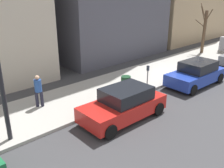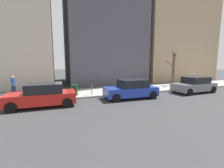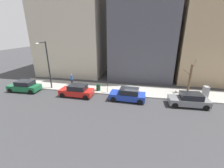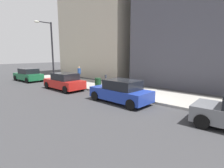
{
  "view_description": "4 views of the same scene",
  "coord_description": "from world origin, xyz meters",
  "px_view_note": "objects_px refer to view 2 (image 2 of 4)",
  "views": [
    {
      "loc": [
        -8.45,
        14.63,
        5.75
      ],
      "look_at": [
        0.61,
        6.23,
        1.02
      ],
      "focal_mm": 40.0,
      "sensor_mm": 36.0,
      "label": 1
    },
    {
      "loc": [
        -11.73,
        6.23,
        2.84
      ],
      "look_at": [
        1.73,
        1.17,
        0.81
      ],
      "focal_mm": 24.0,
      "sensor_mm": 36.0,
      "label": 2
    },
    {
      "loc": [
        -17.63,
        -0.81,
        7.94
      ],
      "look_at": [
        0.28,
        2.81,
        1.45
      ],
      "focal_mm": 24.0,
      "sensor_mm": 36.0,
      "label": 3
    },
    {
      "loc": [
        -9.96,
        -6.46,
        3.14
      ],
      "look_at": [
        -0.49,
        1.92,
        1.01
      ],
      "focal_mm": 28.0,
      "sensor_mm": 36.0,
      "label": 4
    }
  ],
  "objects_px": {
    "parked_car_blue": "(131,89)",
    "office_tower_right": "(0,18)",
    "parking_meter": "(92,85)",
    "utility_box": "(192,80)",
    "pedestrian_near_meter": "(13,85)",
    "office_block_center": "(101,10)",
    "parked_car_grey": "(194,85)",
    "trash_bin": "(74,90)",
    "parked_car_red": "(43,95)",
    "office_tower_left": "(162,40)",
    "bare_tree": "(173,68)"
  },
  "relations": [
    {
      "from": "parked_car_grey",
      "to": "parked_car_red",
      "type": "relative_size",
      "value": 1.01
    },
    {
      "from": "parked_car_blue",
      "to": "office_block_center",
      "type": "relative_size",
      "value": 0.2
    },
    {
      "from": "parked_car_grey",
      "to": "parked_car_blue",
      "type": "bearing_deg",
      "value": 87.41
    },
    {
      "from": "parked_car_grey",
      "to": "parking_meter",
      "type": "distance_m",
      "value": 9.82
    },
    {
      "from": "parked_car_blue",
      "to": "trash_bin",
      "type": "relative_size",
      "value": 4.74
    },
    {
      "from": "parked_car_grey",
      "to": "office_tower_left",
      "type": "distance_m",
      "value": 15.71
    },
    {
      "from": "parked_car_grey",
      "to": "trash_bin",
      "type": "xyz_separation_m",
      "value": [
        2.08,
        11.08,
        -0.14
      ]
    },
    {
      "from": "trash_bin",
      "to": "pedestrian_near_meter",
      "type": "height_order",
      "value": "pedestrian_near_meter"
    },
    {
      "from": "office_block_center",
      "to": "office_tower_right",
      "type": "bearing_deg",
      "value": 86.66
    },
    {
      "from": "pedestrian_near_meter",
      "to": "office_block_center",
      "type": "height_order",
      "value": "office_block_center"
    },
    {
      "from": "trash_bin",
      "to": "parked_car_red",
      "type": "bearing_deg",
      "value": 132.46
    },
    {
      "from": "parked_car_red",
      "to": "office_tower_left",
      "type": "height_order",
      "value": "office_tower_left"
    },
    {
      "from": "parked_car_grey",
      "to": "office_tower_left",
      "type": "height_order",
      "value": "office_tower_left"
    },
    {
      "from": "parking_meter",
      "to": "office_tower_right",
      "type": "xyz_separation_m",
      "value": [
        10.97,
        8.88,
        7.43
      ]
    },
    {
      "from": "parked_car_grey",
      "to": "parked_car_blue",
      "type": "distance_m",
      "value": 6.8
    },
    {
      "from": "bare_tree",
      "to": "office_block_center",
      "type": "height_order",
      "value": "office_block_center"
    },
    {
      "from": "office_tower_left",
      "to": "office_block_center",
      "type": "xyz_separation_m",
      "value": [
        -1.09,
        12.06,
        3.62
      ]
    },
    {
      "from": "office_tower_right",
      "to": "utility_box",
      "type": "bearing_deg",
      "value": -115.65
    },
    {
      "from": "parked_car_blue",
      "to": "utility_box",
      "type": "xyz_separation_m",
      "value": [
        2.42,
        -9.31,
        0.11
      ]
    },
    {
      "from": "parked_car_red",
      "to": "trash_bin",
      "type": "height_order",
      "value": "parked_car_red"
    },
    {
      "from": "parking_meter",
      "to": "office_block_center",
      "type": "bearing_deg",
      "value": -21.16
    },
    {
      "from": "parked_car_red",
      "to": "office_tower_right",
      "type": "relative_size",
      "value": 0.25
    },
    {
      "from": "parked_car_blue",
      "to": "bare_tree",
      "type": "distance_m",
      "value": 8.66
    },
    {
      "from": "parking_meter",
      "to": "bare_tree",
      "type": "xyz_separation_m",
      "value": [
        2.18,
        -10.54,
        1.24
      ]
    },
    {
      "from": "trash_bin",
      "to": "office_tower_right",
      "type": "distance_m",
      "value": 15.09
    },
    {
      "from": "parking_meter",
      "to": "bare_tree",
      "type": "distance_m",
      "value": 10.83
    },
    {
      "from": "parked_car_blue",
      "to": "office_tower_left",
      "type": "distance_m",
      "value": 19.43
    },
    {
      "from": "parked_car_red",
      "to": "office_tower_left",
      "type": "bearing_deg",
      "value": -55.51
    },
    {
      "from": "parking_meter",
      "to": "pedestrian_near_meter",
      "type": "height_order",
      "value": "pedestrian_near_meter"
    },
    {
      "from": "parked_car_blue",
      "to": "office_tower_right",
      "type": "height_order",
      "value": "office_tower_right"
    },
    {
      "from": "parked_car_red",
      "to": "office_block_center",
      "type": "bearing_deg",
      "value": -31.54
    },
    {
      "from": "trash_bin",
      "to": "office_block_center",
      "type": "distance_m",
      "value": 14.99
    },
    {
      "from": "parked_car_grey",
      "to": "parked_car_blue",
      "type": "relative_size",
      "value": 1.0
    },
    {
      "from": "bare_tree",
      "to": "office_tower_left",
      "type": "bearing_deg",
      "value": -30.97
    },
    {
      "from": "bare_tree",
      "to": "office_block_center",
      "type": "xyz_separation_m",
      "value": [
        8.04,
        6.58,
        8.42
      ]
    },
    {
      "from": "utility_box",
      "to": "bare_tree",
      "type": "height_order",
      "value": "bare_tree"
    },
    {
      "from": "utility_box",
      "to": "pedestrian_near_meter",
      "type": "xyz_separation_m",
      "value": [
        1.13,
        18.24,
        0.24
      ]
    },
    {
      "from": "bare_tree",
      "to": "office_tower_right",
      "type": "xyz_separation_m",
      "value": [
        8.79,
        19.42,
        6.2
      ]
    },
    {
      "from": "parked_car_blue",
      "to": "trash_bin",
      "type": "distance_m",
      "value": 4.73
    },
    {
      "from": "parking_meter",
      "to": "office_tower_right",
      "type": "bearing_deg",
      "value": 39.0
    },
    {
      "from": "office_block_center",
      "to": "office_tower_right",
      "type": "relative_size",
      "value": 1.26
    },
    {
      "from": "parked_car_red",
      "to": "office_block_center",
      "type": "distance_m",
      "value": 17.19
    },
    {
      "from": "trash_bin",
      "to": "office_block_center",
      "type": "relative_size",
      "value": 0.04
    },
    {
      "from": "parking_meter",
      "to": "trash_bin",
      "type": "distance_m",
      "value": 1.52
    },
    {
      "from": "parked_car_grey",
      "to": "bare_tree",
      "type": "bearing_deg",
      "value": -14.76
    },
    {
      "from": "utility_box",
      "to": "office_tower_right",
      "type": "xyz_separation_m",
      "value": [
        10.12,
        21.07,
        7.56
      ]
    },
    {
      "from": "parking_meter",
      "to": "bare_tree",
      "type": "height_order",
      "value": "bare_tree"
    },
    {
      "from": "bare_tree",
      "to": "parked_car_grey",
      "type": "bearing_deg",
      "value": 167.3
    },
    {
      "from": "bare_tree",
      "to": "pedestrian_near_meter",
      "type": "distance_m",
      "value": 16.64
    },
    {
      "from": "parking_meter",
      "to": "office_block_center",
      "type": "relative_size",
      "value": 0.06
    }
  ]
}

